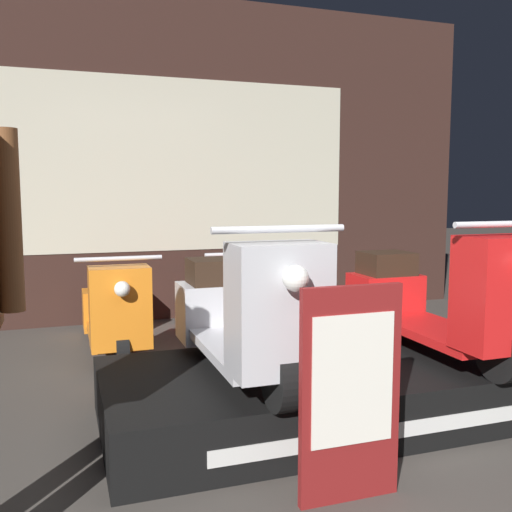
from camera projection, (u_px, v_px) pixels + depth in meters
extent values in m
plane|color=#423D38|center=(365.00, 505.00, 2.35)|extent=(30.00, 30.00, 0.00)
cube|color=#331E19|center=(179.00, 161.00, 5.72)|extent=(6.40, 0.08, 3.20)
cube|color=beige|center=(180.00, 165.00, 5.68)|extent=(3.52, 0.01, 1.70)
cube|color=black|center=(342.00, 388.00, 3.30)|extent=(2.71, 1.16, 0.31)
cube|color=silver|center=(398.00, 431.00, 2.75)|extent=(1.90, 0.01, 0.08)
cylinder|color=black|center=(280.00, 378.00, 2.53)|extent=(0.09, 0.31, 0.31)
cylinder|color=black|center=(215.00, 323.00, 3.60)|extent=(0.09, 0.31, 0.31)
cube|color=#BCBCC1|center=(242.00, 347.00, 3.07)|extent=(0.41, 1.05, 0.05)
cube|color=#BCBCC1|center=(278.00, 309.00, 2.52)|extent=(0.43, 0.28, 0.59)
cube|color=#BCBCC1|center=(215.00, 311.00, 3.57)|extent=(0.45, 0.32, 0.35)
cube|color=black|center=(215.00, 271.00, 3.54)|extent=(0.33, 0.29, 0.16)
cylinder|color=silver|center=(279.00, 229.00, 2.47)|extent=(0.61, 0.03, 0.03)
sphere|color=white|center=(296.00, 278.00, 2.32)|extent=(0.11, 0.11, 0.11)
cylinder|color=black|center=(501.00, 353.00, 2.92)|extent=(0.09, 0.31, 0.31)
cylinder|color=black|center=(383.00, 310.00, 3.99)|extent=(0.09, 0.31, 0.31)
cube|color=red|center=(433.00, 330.00, 3.46)|extent=(0.41, 1.05, 0.05)
cube|color=red|center=(501.00, 293.00, 2.91)|extent=(0.43, 0.28, 0.59)
cube|color=red|center=(385.00, 299.00, 3.96)|extent=(0.45, 0.32, 0.35)
cube|color=black|center=(386.00, 263.00, 3.93)|extent=(0.33, 0.29, 0.16)
cylinder|color=silver|center=(505.00, 224.00, 2.86)|extent=(0.61, 0.03, 0.03)
cylinder|color=black|center=(122.00, 350.00, 4.11)|extent=(0.09, 0.31, 0.31)
cylinder|color=black|center=(109.00, 317.00, 5.18)|extent=(0.09, 0.31, 0.31)
cube|color=orange|center=(114.00, 333.00, 4.65)|extent=(0.41, 1.05, 0.05)
cube|color=orange|center=(120.00, 307.00, 4.10)|extent=(0.43, 0.28, 0.59)
cube|color=orange|center=(109.00, 309.00, 5.15)|extent=(0.45, 0.32, 0.35)
cube|color=black|center=(108.00, 281.00, 5.12)|extent=(0.33, 0.29, 0.16)
cylinder|color=silver|center=(119.00, 259.00, 4.05)|extent=(0.61, 0.03, 0.03)
sphere|color=white|center=(122.00, 289.00, 3.90)|extent=(0.11, 0.11, 0.11)
cylinder|color=black|center=(245.00, 339.00, 4.41)|extent=(0.09, 0.31, 0.31)
cylinder|color=black|center=(209.00, 310.00, 5.48)|extent=(0.09, 0.31, 0.31)
cube|color=red|center=(225.00, 324.00, 4.95)|extent=(0.41, 1.05, 0.05)
cube|color=red|center=(244.00, 299.00, 4.40)|extent=(0.43, 0.28, 0.59)
cube|color=red|center=(209.00, 303.00, 5.45)|extent=(0.45, 0.32, 0.35)
cube|color=black|center=(209.00, 276.00, 5.42)|extent=(0.33, 0.29, 0.16)
cylinder|color=silver|center=(244.00, 254.00, 4.35)|extent=(0.61, 0.03, 0.03)
sphere|color=white|center=(251.00, 282.00, 4.20)|extent=(0.11, 0.11, 0.11)
cylinder|color=brown|center=(9.00, 221.00, 1.89)|extent=(0.08, 0.08, 0.61)
cube|color=maroon|center=(350.00, 395.00, 2.35)|extent=(0.45, 0.04, 0.91)
cube|color=white|center=(353.00, 380.00, 2.32)|extent=(0.37, 0.01, 0.55)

